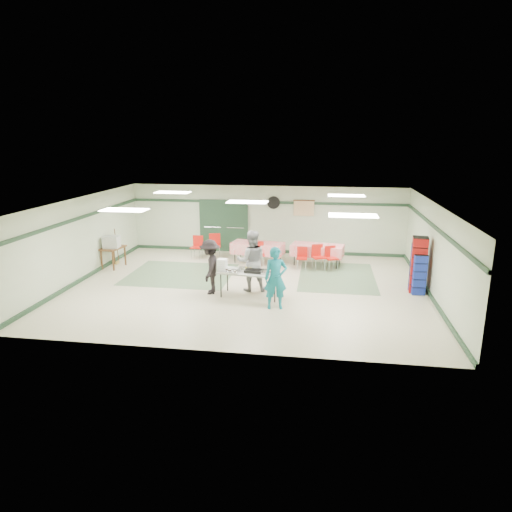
# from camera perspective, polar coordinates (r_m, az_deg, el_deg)

# --- Properties ---
(floor) EXTENTS (11.00, 11.00, 0.00)m
(floor) POSITION_cam_1_polar(r_m,az_deg,el_deg) (14.38, -1.04, -3.87)
(floor) COLOR beige
(floor) RESTS_ON ground
(ceiling) EXTENTS (11.00, 11.00, 0.00)m
(ceiling) POSITION_cam_1_polar(r_m,az_deg,el_deg) (13.76, -1.09, 6.85)
(ceiling) COLOR white
(ceiling) RESTS_ON wall_back
(wall_back) EXTENTS (11.00, 0.00, 11.00)m
(wall_back) POSITION_cam_1_polar(r_m,az_deg,el_deg) (18.37, 1.27, 4.58)
(wall_back) COLOR #B1BDA2
(wall_back) RESTS_ON floor
(wall_front) EXTENTS (11.00, 0.00, 11.00)m
(wall_front) POSITION_cam_1_polar(r_m,az_deg,el_deg) (9.77, -5.45, -4.67)
(wall_front) COLOR #B1BDA2
(wall_front) RESTS_ON floor
(wall_left) EXTENTS (0.00, 9.00, 9.00)m
(wall_left) POSITION_cam_1_polar(r_m,az_deg,el_deg) (15.86, -21.08, 1.96)
(wall_left) COLOR #B1BDA2
(wall_left) RESTS_ON floor
(wall_right) EXTENTS (0.00, 9.00, 9.00)m
(wall_right) POSITION_cam_1_polar(r_m,az_deg,el_deg) (14.19, 21.41, 0.52)
(wall_right) COLOR #B1BDA2
(wall_right) RESTS_ON floor
(trim_back) EXTENTS (11.00, 0.06, 0.10)m
(trim_back) POSITION_cam_1_polar(r_m,az_deg,el_deg) (18.23, 1.27, 6.73)
(trim_back) COLOR #203C28
(trim_back) RESTS_ON wall_back
(baseboard_back) EXTENTS (11.00, 0.06, 0.12)m
(baseboard_back) POSITION_cam_1_polar(r_m,az_deg,el_deg) (18.61, 1.24, 0.65)
(baseboard_back) COLOR #203C28
(baseboard_back) RESTS_ON floor
(trim_left) EXTENTS (0.06, 9.00, 0.10)m
(trim_left) POSITION_cam_1_polar(r_m,az_deg,el_deg) (15.71, -21.22, 4.44)
(trim_left) COLOR #203C28
(trim_left) RESTS_ON wall_back
(baseboard_left) EXTENTS (0.06, 9.00, 0.12)m
(baseboard_left) POSITION_cam_1_polar(r_m,az_deg,el_deg) (16.15, -20.57, -2.51)
(baseboard_left) COLOR #203C28
(baseboard_left) RESTS_ON floor
(trim_right) EXTENTS (0.06, 9.00, 0.10)m
(trim_right) POSITION_cam_1_polar(r_m,az_deg,el_deg) (14.04, 21.55, 3.29)
(trim_right) COLOR #203C28
(trim_right) RESTS_ON wall_back
(baseboard_right) EXTENTS (0.06, 9.00, 0.12)m
(baseboard_right) POSITION_cam_1_polar(r_m,az_deg,el_deg) (14.53, 20.82, -4.41)
(baseboard_right) COLOR #203C28
(baseboard_right) RESTS_ON floor
(green_patch_a) EXTENTS (3.50, 3.00, 0.01)m
(green_patch_a) POSITION_cam_1_polar(r_m,az_deg,el_deg) (15.88, -9.37, -2.25)
(green_patch_a) COLOR #5E7F5D
(green_patch_a) RESTS_ON floor
(green_patch_b) EXTENTS (2.50, 3.50, 0.01)m
(green_patch_b) POSITION_cam_1_polar(r_m,az_deg,el_deg) (15.63, 10.07, -2.55)
(green_patch_b) COLOR #5E7F5D
(green_patch_b) RESTS_ON floor
(double_door_left) EXTENTS (0.90, 0.06, 2.10)m
(double_door_left) POSITION_cam_1_polar(r_m,az_deg,el_deg) (18.76, -5.45, 3.80)
(double_door_left) COLOR gray
(double_door_left) RESTS_ON floor
(double_door_right) EXTENTS (0.90, 0.06, 2.10)m
(double_door_right) POSITION_cam_1_polar(r_m,az_deg,el_deg) (18.56, -2.60, 3.73)
(double_door_right) COLOR gray
(double_door_right) RESTS_ON floor
(door_frame) EXTENTS (2.00, 0.03, 2.15)m
(door_frame) POSITION_cam_1_polar(r_m,az_deg,el_deg) (18.64, -4.06, 3.75)
(door_frame) COLOR #203C28
(door_frame) RESTS_ON floor
(wall_fan) EXTENTS (0.50, 0.10, 0.50)m
(wall_fan) POSITION_cam_1_polar(r_m,az_deg,el_deg) (18.16, 2.21, 6.69)
(wall_fan) COLOR black
(wall_fan) RESTS_ON wall_back
(scroll_banner) EXTENTS (0.80, 0.02, 0.60)m
(scroll_banner) POSITION_cam_1_polar(r_m,az_deg,el_deg) (18.10, 6.00, 5.95)
(scroll_banner) COLOR #D6B986
(scroll_banner) RESTS_ON wall_back
(serving_table) EXTENTS (1.94, 0.96, 0.76)m
(serving_table) POSITION_cam_1_polar(r_m,az_deg,el_deg) (13.33, -0.72, -2.14)
(serving_table) COLOR #B9BAB4
(serving_table) RESTS_ON floor
(sheet_tray_right) EXTENTS (0.67, 0.54, 0.02)m
(sheet_tray_right) POSITION_cam_1_polar(r_m,az_deg,el_deg) (13.22, 1.57, -2.04)
(sheet_tray_right) COLOR silver
(sheet_tray_right) RESTS_ON serving_table
(sheet_tray_mid) EXTENTS (0.64, 0.51, 0.02)m
(sheet_tray_mid) POSITION_cam_1_polar(r_m,az_deg,el_deg) (13.44, -1.06, -1.76)
(sheet_tray_mid) COLOR silver
(sheet_tray_mid) RESTS_ON serving_table
(sheet_tray_left) EXTENTS (0.57, 0.46, 0.02)m
(sheet_tray_left) POSITION_cam_1_polar(r_m,az_deg,el_deg) (13.28, -3.24, -1.99)
(sheet_tray_left) COLOR silver
(sheet_tray_left) RESTS_ON serving_table
(baking_pan) EXTENTS (0.54, 0.37, 0.08)m
(baking_pan) POSITION_cam_1_polar(r_m,az_deg,el_deg) (13.23, -0.29, -1.89)
(baking_pan) COLOR black
(baking_pan) RESTS_ON serving_table
(foam_box_stack) EXTENTS (0.28, 0.26, 0.35)m
(foam_box_stack) POSITION_cam_1_polar(r_m,az_deg,el_deg) (13.44, -4.24, -1.08)
(foam_box_stack) COLOR white
(foam_box_stack) RESTS_ON serving_table
(volunteer_teal) EXTENTS (0.70, 0.53, 1.72)m
(volunteer_teal) POSITION_cam_1_polar(r_m,az_deg,el_deg) (12.38, 2.47, -2.80)
(volunteer_teal) COLOR #137083
(volunteer_teal) RESTS_ON floor
(volunteer_grey) EXTENTS (1.03, 0.88, 1.87)m
(volunteer_grey) POSITION_cam_1_polar(r_m,az_deg,el_deg) (13.80, -0.57, -0.62)
(volunteer_grey) COLOR gray
(volunteer_grey) RESTS_ON floor
(volunteer_dark) EXTENTS (0.73, 1.12, 1.64)m
(volunteer_dark) POSITION_cam_1_polar(r_m,az_deg,el_deg) (13.66, -5.76, -1.34)
(volunteer_dark) COLOR black
(volunteer_dark) RESTS_ON floor
(dining_table_a) EXTENTS (1.98, 1.13, 0.77)m
(dining_table_a) POSITION_cam_1_polar(r_m,az_deg,el_deg) (16.81, 7.66, 0.77)
(dining_table_a) COLOR red
(dining_table_a) RESTS_ON floor
(dining_table_b) EXTENTS (2.01, 1.14, 0.77)m
(dining_table_b) POSITION_cam_1_polar(r_m,az_deg,el_deg) (16.97, 0.21, 1.04)
(dining_table_b) COLOR red
(dining_table_b) RESTS_ON floor
(chair_a) EXTENTS (0.53, 0.53, 0.89)m
(chair_a) POSITION_cam_1_polar(r_m,az_deg,el_deg) (16.26, 7.74, 0.21)
(chair_a) COLOR red
(chair_a) RESTS_ON floor
(chair_b) EXTENTS (0.37, 0.37, 0.79)m
(chair_b) POSITION_cam_1_polar(r_m,az_deg,el_deg) (16.29, 5.78, 0.05)
(chair_b) COLOR red
(chair_b) RESTS_ON floor
(chair_c) EXTENTS (0.52, 0.52, 0.86)m
(chair_c) POSITION_cam_1_polar(r_m,az_deg,el_deg) (16.26, 9.35, 0.06)
(chair_c) COLOR red
(chair_c) RESTS_ON floor
(chair_d) EXTENTS (0.52, 0.52, 0.92)m
(chair_d) POSITION_cam_1_polar(r_m,az_deg,el_deg) (16.42, 0.27, 0.54)
(chair_d) COLOR red
(chair_d) RESTS_ON floor
(chair_loose_a) EXTENTS (0.52, 0.52, 0.94)m
(chair_loose_a) POSITION_cam_1_polar(r_m,az_deg,el_deg) (17.77, -5.17, 1.62)
(chair_loose_a) COLOR red
(chair_loose_a) RESTS_ON floor
(chair_loose_b) EXTENTS (0.44, 0.44, 0.88)m
(chair_loose_b) POSITION_cam_1_polar(r_m,az_deg,el_deg) (17.75, -7.35, 1.42)
(chair_loose_b) COLOR red
(chair_loose_b) RESTS_ON floor
(crate_stack_blue_a) EXTENTS (0.40, 0.40, 1.23)m
(crate_stack_blue_a) POSITION_cam_1_polar(r_m,az_deg,el_deg) (14.42, 19.68, -2.14)
(crate_stack_blue_a) COLOR #19269A
(crate_stack_blue_a) RESTS_ON floor
(crate_stack_red) EXTENTS (0.49, 0.49, 1.71)m
(crate_stack_red) POSITION_cam_1_polar(r_m,az_deg,el_deg) (14.51, 19.64, -1.05)
(crate_stack_red) COLOR #9B0F0F
(crate_stack_red) RESTS_ON floor
(crate_stack_blue_b) EXTENTS (0.46, 0.46, 1.49)m
(crate_stack_blue_b) POSITION_cam_1_polar(r_m,az_deg,el_deg) (14.76, 19.44, -1.21)
(crate_stack_blue_b) COLOR #19269A
(crate_stack_blue_b) RESTS_ON floor
(printer_table) EXTENTS (0.72, 0.99, 0.74)m
(printer_table) POSITION_cam_1_polar(r_m,az_deg,el_deg) (17.12, -17.45, 0.73)
(printer_table) COLOR brown
(printer_table) RESTS_ON floor
(office_printer) EXTENTS (0.58, 0.53, 0.42)m
(office_printer) POSITION_cam_1_polar(r_m,az_deg,el_deg) (17.00, -17.61, 1.70)
(office_printer) COLOR #AFAFAB
(office_printer) RESTS_ON printer_table
(broom) EXTENTS (0.07, 0.22, 1.31)m
(broom) POSITION_cam_1_polar(r_m,az_deg,el_deg) (17.57, -17.02, 1.25)
(broom) COLOR brown
(broom) RESTS_ON floor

